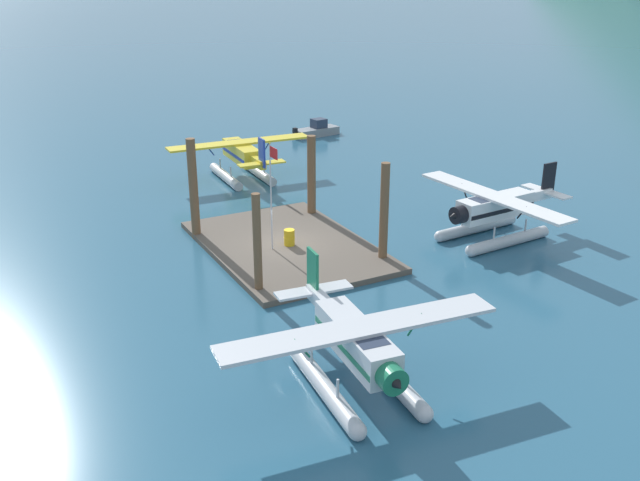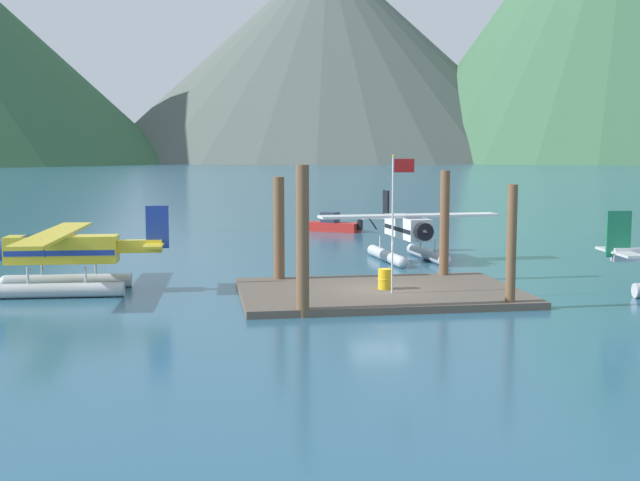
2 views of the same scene
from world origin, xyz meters
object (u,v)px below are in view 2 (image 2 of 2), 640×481
flagpole (396,207)px  boat_red_open_north (332,225)px  seaplane_white_bow_right (408,233)px  fuel_drum (385,279)px  seaplane_yellow_port_fwd (62,257)px

flagpole → boat_red_open_north: flagpole is taller
seaplane_white_bow_right → flagpole: bearing=-107.4°
fuel_drum → seaplane_yellow_port_fwd: seaplane_yellow_port_fwd is taller
seaplane_white_bow_right → seaplane_yellow_port_fwd: 19.49m
fuel_drum → seaplane_white_bow_right: bearing=70.1°
fuel_drum → seaplane_yellow_port_fwd: 14.26m
flagpole → seaplane_yellow_port_fwd: flagpole is taller
flagpole → seaplane_yellow_port_fwd: bearing=164.3°
fuel_drum → seaplane_yellow_port_fwd: size_ratio=0.08×
boat_red_open_north → seaplane_yellow_port_fwd: bearing=-122.9°
flagpole → seaplane_white_bow_right: flagpole is taller
fuel_drum → flagpole: bearing=-79.4°
flagpole → seaplane_yellow_port_fwd: (-14.13, 3.97, -2.35)m
flagpole → seaplane_white_bow_right: (3.71, 11.83, -2.35)m
fuel_drum → seaplane_yellow_port_fwd: bearing=168.1°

